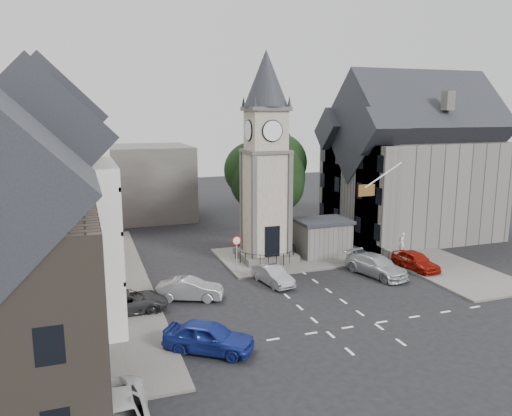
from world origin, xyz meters
name	(u,v)px	position (x,y,z in m)	size (l,w,h in m)	color
ground	(308,293)	(0.00, 0.00, 0.00)	(120.00, 120.00, 0.00)	black
pavement_west	(104,285)	(-12.50, 6.00, 0.07)	(6.00, 30.00, 0.14)	#595651
pavement_east	(393,246)	(12.00, 8.00, 0.07)	(6.00, 26.00, 0.14)	#595651
central_island	(283,257)	(1.50, 8.00, 0.08)	(10.00, 8.00, 0.16)	#595651
road_markings	(351,327)	(0.00, -5.50, 0.01)	(20.00, 8.00, 0.01)	silver
clock_tower	(266,159)	(0.00, 7.99, 8.12)	(4.86, 4.86, 16.25)	#4C4944
stone_shelter	(322,238)	(4.80, 7.50, 1.55)	(4.30, 3.30, 3.08)	#5F5D57
town_tree	(267,166)	(2.00, 13.00, 6.97)	(7.20, 7.20, 10.80)	black
warning_sign_post	(237,247)	(-3.20, 5.43, 2.03)	(0.70, 0.19, 2.85)	black
terrace_pink	(56,175)	(-15.50, 16.00, 6.58)	(8.10, 7.60, 12.80)	tan
terrace_cream	(51,189)	(-15.50, 8.00, 6.58)	(8.10, 7.60, 12.80)	#F1E7CA
terrace_tudor	(44,217)	(-15.50, 0.00, 6.19)	(8.10, 7.60, 12.00)	silver
backdrop_west	(97,184)	(-12.00, 28.00, 4.00)	(20.00, 10.00, 8.00)	#4C4944
east_building	(410,171)	(15.59, 11.00, 6.26)	(14.40, 11.40, 12.60)	#5F5D57
east_boundary_wall	(353,239)	(9.20, 10.00, 0.45)	(0.40, 16.00, 0.90)	#5F5D57
flagpole	(383,175)	(8.00, 4.00, 7.00)	(3.68, 0.10, 2.74)	white
car_west_blue	(209,337)	(-8.07, -5.66, 0.77)	(1.82, 4.53, 1.54)	navy
car_west_silver	(190,289)	(-7.50, 1.53, 0.68)	(1.45, 4.15, 1.37)	#97999F
car_west_grey	(126,302)	(-11.50, 0.63, 0.68)	(2.25, 4.89, 1.36)	#2B2B2D
car_island_silver	(273,275)	(-1.51, 2.45, 0.63)	(1.33, 3.81, 1.25)	#94959C
car_island_east	(376,266)	(6.25, 1.72, 0.74)	(2.06, 5.07, 1.47)	#B1B5B9
car_east_red	(416,261)	(9.74, 1.85, 0.71)	(1.67, 4.15, 1.41)	maroon
pedestrian	(402,243)	(11.50, 6.08, 0.89)	(0.65, 0.43, 1.78)	beige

